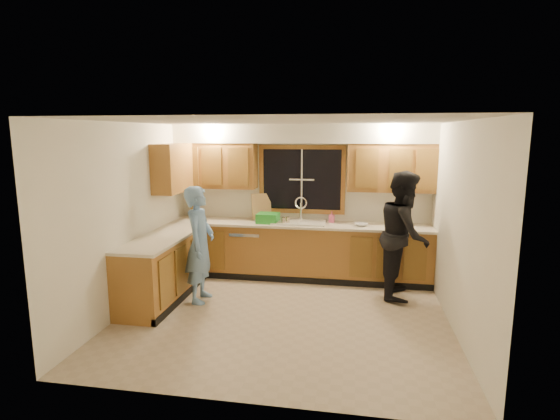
# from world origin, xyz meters

# --- Properties ---
(floor) EXTENTS (4.20, 4.20, 0.00)m
(floor) POSITION_xyz_m (0.00, 0.00, 0.00)
(floor) COLOR #BBA890
(floor) RESTS_ON ground
(ceiling) EXTENTS (4.20, 4.20, 0.00)m
(ceiling) POSITION_xyz_m (0.00, 0.00, 2.50)
(ceiling) COLOR silver
(wall_back) EXTENTS (4.20, 0.00, 4.20)m
(wall_back) POSITION_xyz_m (0.00, 1.90, 1.25)
(wall_back) COLOR white
(wall_back) RESTS_ON ground
(wall_left) EXTENTS (0.00, 3.80, 3.80)m
(wall_left) POSITION_xyz_m (-2.10, 0.00, 1.25)
(wall_left) COLOR white
(wall_left) RESTS_ON ground
(wall_right) EXTENTS (0.00, 3.80, 3.80)m
(wall_right) POSITION_xyz_m (2.10, 0.00, 1.25)
(wall_right) COLOR white
(wall_right) RESTS_ON ground
(base_cabinets_back) EXTENTS (4.20, 0.60, 0.88)m
(base_cabinets_back) POSITION_xyz_m (0.00, 1.60, 0.44)
(base_cabinets_back) COLOR #A56D30
(base_cabinets_back) RESTS_ON ground
(base_cabinets_left) EXTENTS (0.60, 1.90, 0.88)m
(base_cabinets_left) POSITION_xyz_m (-1.80, 0.35, 0.44)
(base_cabinets_left) COLOR #A56D30
(base_cabinets_left) RESTS_ON ground
(countertop_back) EXTENTS (4.20, 0.63, 0.04)m
(countertop_back) POSITION_xyz_m (0.00, 1.58, 0.90)
(countertop_back) COLOR beige
(countertop_back) RESTS_ON base_cabinets_back
(countertop_left) EXTENTS (0.63, 1.90, 0.04)m
(countertop_left) POSITION_xyz_m (-1.79, 0.35, 0.90)
(countertop_left) COLOR beige
(countertop_left) RESTS_ON base_cabinets_left
(upper_cabinets_left) EXTENTS (1.35, 0.33, 0.75)m
(upper_cabinets_left) POSITION_xyz_m (-1.43, 1.73, 1.83)
(upper_cabinets_left) COLOR #A56D30
(upper_cabinets_left) RESTS_ON wall_back
(upper_cabinets_right) EXTENTS (1.35, 0.33, 0.75)m
(upper_cabinets_right) POSITION_xyz_m (1.43, 1.73, 1.83)
(upper_cabinets_right) COLOR #A56D30
(upper_cabinets_right) RESTS_ON wall_back
(upper_cabinets_return) EXTENTS (0.33, 0.90, 0.75)m
(upper_cabinets_return) POSITION_xyz_m (-1.94, 1.12, 1.83)
(upper_cabinets_return) COLOR #A56D30
(upper_cabinets_return) RESTS_ON wall_left
(soffit) EXTENTS (4.20, 0.35, 0.30)m
(soffit) POSITION_xyz_m (0.00, 1.72, 2.35)
(soffit) COLOR white
(soffit) RESTS_ON wall_back
(window_frame) EXTENTS (1.44, 0.03, 1.14)m
(window_frame) POSITION_xyz_m (0.00, 1.89, 1.60)
(window_frame) COLOR black
(window_frame) RESTS_ON wall_back
(sink) EXTENTS (0.86, 0.52, 0.57)m
(sink) POSITION_xyz_m (0.00, 1.60, 0.86)
(sink) COLOR white
(sink) RESTS_ON countertop_back
(dishwasher) EXTENTS (0.60, 0.56, 0.82)m
(dishwasher) POSITION_xyz_m (-0.85, 1.59, 0.41)
(dishwasher) COLOR white
(dishwasher) RESTS_ON floor
(stove) EXTENTS (0.58, 0.75, 0.90)m
(stove) POSITION_xyz_m (-1.80, -0.22, 0.45)
(stove) COLOR white
(stove) RESTS_ON floor
(man) EXTENTS (0.41, 0.61, 1.64)m
(man) POSITION_xyz_m (-1.25, 0.36, 0.82)
(man) COLOR #6E9BD1
(man) RESTS_ON floor
(woman) EXTENTS (0.80, 0.97, 1.84)m
(woman) POSITION_xyz_m (1.59, 1.03, 0.92)
(woman) COLOR black
(woman) RESTS_ON floor
(knife_block) EXTENTS (0.13, 0.11, 0.24)m
(knife_block) POSITION_xyz_m (-1.83, 1.74, 1.04)
(knife_block) COLOR olive
(knife_block) RESTS_ON countertop_back
(cutting_board) EXTENTS (0.34, 0.24, 0.43)m
(cutting_board) POSITION_xyz_m (-0.67, 1.82, 1.14)
(cutting_board) COLOR tan
(cutting_board) RESTS_ON countertop_back
(dish_crate) EXTENTS (0.35, 0.33, 0.16)m
(dish_crate) POSITION_xyz_m (-0.51, 1.54, 1.00)
(dish_crate) COLOR green
(dish_crate) RESTS_ON countertop_back
(soap_bottle) EXTENTS (0.10, 0.10, 0.18)m
(soap_bottle) POSITION_xyz_m (0.52, 1.74, 1.01)
(soap_bottle) COLOR #E3568A
(soap_bottle) RESTS_ON countertop_back
(bowl) EXTENTS (0.26, 0.26, 0.05)m
(bowl) POSITION_xyz_m (0.99, 1.52, 0.94)
(bowl) COLOR silver
(bowl) RESTS_ON countertop_back
(can_left) EXTENTS (0.09, 0.09, 0.12)m
(can_left) POSITION_xyz_m (-0.23, 1.43, 0.98)
(can_left) COLOR beige
(can_left) RESTS_ON countertop_back
(can_right) EXTENTS (0.07, 0.07, 0.11)m
(can_right) POSITION_xyz_m (-0.17, 1.49, 0.98)
(can_right) COLOR beige
(can_right) RESTS_ON countertop_back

